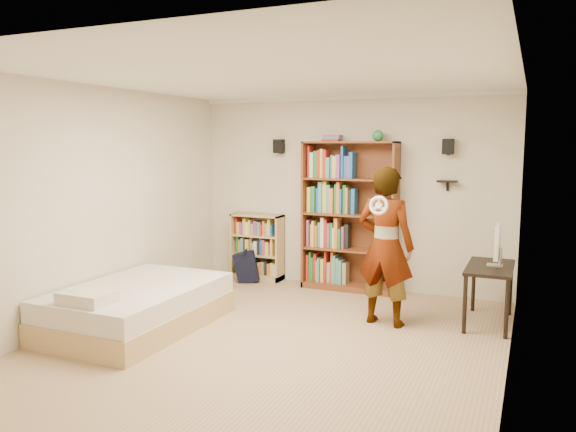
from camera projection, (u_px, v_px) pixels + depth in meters
name	position (u px, v px, depth m)	size (l,w,h in m)	color
ground	(275.00, 341.00, 5.83)	(4.50, 5.00, 0.01)	tan
room_shell	(274.00, 171.00, 5.61)	(4.52, 5.02, 2.71)	beige
crown_molding	(274.00, 78.00, 5.49)	(4.50, 5.00, 0.06)	white
speaker_left	(279.00, 146.00, 8.18)	(0.14, 0.12, 0.20)	black
speaker_right	(448.00, 146.00, 7.22)	(0.14, 0.12, 0.20)	black
wall_shelf	(447.00, 181.00, 7.28)	(0.25, 0.16, 0.03)	black
tall_bookshelf	(349.00, 217.00, 7.77)	(1.31, 0.38, 2.07)	brown
low_bookshelf	(257.00, 247.00, 8.46)	(0.79, 0.29, 0.98)	tan
computer_desk	(489.00, 295.00, 6.35)	(0.49, 0.98, 0.67)	black
imac	(496.00, 245.00, 6.27)	(0.09, 0.47, 0.47)	silver
daybed	(138.00, 301.00, 6.22)	(1.32, 2.03, 0.60)	silver
person	(385.00, 246.00, 6.27)	(0.65, 0.43, 1.79)	black
wii_wheel	(379.00, 206.00, 5.91)	(0.21, 0.21, 0.04)	silver
navy_bag	(246.00, 267.00, 8.28)	(0.35, 0.22, 0.47)	black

